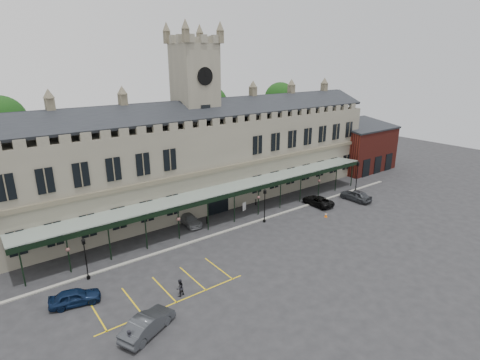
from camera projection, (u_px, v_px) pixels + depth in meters
ground at (271, 242)px, 42.93m from camera, size 140.00×140.00×0.00m
station_building at (198, 160)px, 53.04m from camera, size 60.00×10.36×17.30m
clock_tower at (196, 113)px, 51.07m from camera, size 5.60×5.60×24.80m
canopy at (233, 204)px, 47.86m from camera, size 50.00×4.10×4.30m
brick_annex at (361, 147)px, 71.02m from camera, size 12.40×8.36×9.23m
kerb at (242, 226)px, 47.09m from camera, size 60.00×0.40×0.12m
parking_markings at (166, 292)px, 33.75m from camera, size 16.00×6.00×0.01m
tree_behind_left at (1, 122)px, 45.38m from camera, size 6.00×6.00×16.00m
tree_behind_mid at (210, 105)px, 62.59m from camera, size 6.00×6.00×16.00m
tree_behind_right at (280, 99)px, 71.78m from camera, size 6.00×6.00×16.00m
lamp_post_left at (85, 255)px, 34.99m from camera, size 0.41×0.41×4.36m
lamp_post_mid at (265, 202)px, 47.51m from camera, size 0.43×0.43×4.59m
lamp_post_right at (357, 174)px, 58.56m from camera, size 0.48×0.48×5.05m
traffic_cone at (326, 215)px, 49.77m from camera, size 0.39×0.39×0.63m
sign_board at (244, 207)px, 51.87m from camera, size 0.69×0.24×1.21m
bollard_left at (207, 220)px, 47.78m from camera, size 0.17×0.17×0.94m
bollard_right at (256, 202)px, 53.88m from camera, size 0.16×0.16×0.91m
car_left_a at (75, 297)px, 31.86m from camera, size 4.42×2.61×1.41m
car_left_b at (148, 324)px, 28.47m from camera, size 5.07×3.53×1.58m
car_taxi at (190, 220)px, 47.46m from camera, size 1.90×4.38×1.25m
car_van at (318, 201)px, 53.74m from camera, size 2.29×4.87×1.35m
car_right_a at (356, 195)px, 55.55m from camera, size 2.03×4.81×1.62m
person_a at (130, 340)px, 26.86m from camera, size 0.62×0.71×1.63m
person_b at (180, 288)px, 32.96m from camera, size 0.94×0.82×1.63m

